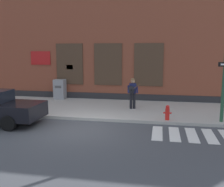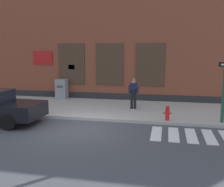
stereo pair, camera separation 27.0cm
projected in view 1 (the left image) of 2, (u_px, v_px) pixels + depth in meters
The scene contains 7 objects.
ground_plane at pixel (79, 129), 11.33m from camera, with size 160.00×160.00×0.00m, color #424449.
sidewalk at pixel (100, 108), 14.98m from camera, with size 28.00×4.97×0.15m.
building_backdrop at pixel (114, 36), 18.63m from camera, with size 28.00×4.06×8.66m.
crosswalk at pixel (219, 137), 10.28m from camera, with size 5.20×1.90×0.01m.
busker at pixel (133, 92), 14.39m from camera, with size 0.74×0.58×1.68m.
utility_box at pixel (60, 89), 17.41m from camera, with size 0.72×0.64×1.30m.
fire_hydrant at pixel (167, 113), 12.16m from camera, with size 0.38×0.20×0.70m.
Camera 1 is at (3.40, -10.48, 3.36)m, focal length 42.00 mm.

